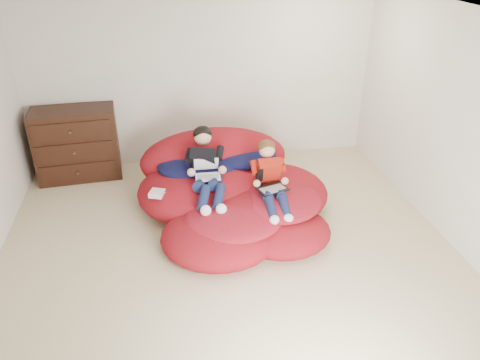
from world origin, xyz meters
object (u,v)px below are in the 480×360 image
Objects in this scene: laptop_white at (207,171)px; younger_boy at (270,176)px; beanbag_pile at (231,192)px; older_boy at (206,164)px; dresser at (77,144)px; laptop_black at (271,182)px.

younger_boy is at bearing -19.22° from laptop_white.
laptop_white is at bearing -163.88° from beanbag_pile.
older_boy is at bearing 90.00° from laptop_white.
dresser is 2.37m from beanbag_pile.
laptop_white is at bearing -39.44° from dresser.
laptop_white is at bearing -90.00° from older_boy.
laptop_black is (2.39, -1.66, 0.05)m from dresser.
younger_boy reaches higher than laptop_black.
dresser is 1.02× the size of older_boy.
dresser is 2.67× the size of laptop_black.
older_boy reaches higher than dresser.
older_boy reaches higher than beanbag_pile.
older_boy is (1.67, -1.28, 0.17)m from dresser.
older_boy is at bearing -37.48° from dresser.
laptop_black is at bearing -21.36° from laptop_white.
older_boy reaches higher than younger_boy.
beanbag_pile reaches higher than laptop_white.
older_boy is 3.61× the size of laptop_white.
laptop_black is at bearing -27.58° from older_boy.
younger_boy is at bearing -38.61° from beanbag_pile.
laptop_black is (-0.00, -0.03, -0.06)m from younger_boy.
beanbag_pile is at bearing 16.12° from laptop_white.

